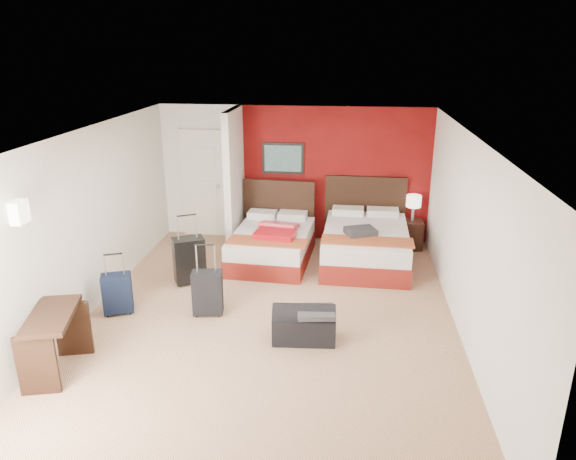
# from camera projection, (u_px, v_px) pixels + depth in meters

# --- Properties ---
(ground) EXTENTS (6.50, 6.50, 0.00)m
(ground) POSITION_uv_depth(u_px,v_px,m) (270.00, 318.00, 7.28)
(ground) COLOR tan
(ground) RESTS_ON ground
(room_walls) EXTENTS (5.02, 6.52, 2.50)m
(room_walls) POSITION_uv_depth(u_px,v_px,m) (193.00, 198.00, 8.34)
(room_walls) COLOR white
(room_walls) RESTS_ON ground
(red_accent_panel) EXTENTS (3.50, 0.04, 2.50)m
(red_accent_panel) POSITION_uv_depth(u_px,v_px,m) (334.00, 175.00, 9.81)
(red_accent_panel) COLOR maroon
(red_accent_panel) RESTS_ON ground
(partition_wall) EXTENTS (0.12, 1.20, 2.50)m
(partition_wall) POSITION_uv_depth(u_px,v_px,m) (234.00, 181.00, 9.41)
(partition_wall) COLOR silver
(partition_wall) RESTS_ON ground
(entry_door) EXTENTS (0.82, 0.06, 2.05)m
(entry_door) POSITION_uv_depth(u_px,v_px,m) (203.00, 183.00, 10.12)
(entry_door) COLOR silver
(entry_door) RESTS_ON ground
(bed_left) EXTENTS (1.38, 1.88, 0.54)m
(bed_left) POSITION_uv_depth(u_px,v_px,m) (272.00, 246.00, 9.10)
(bed_left) COLOR white
(bed_left) RESTS_ON ground
(bed_right) EXTENTS (1.47, 2.06, 0.61)m
(bed_right) POSITION_uv_depth(u_px,v_px,m) (365.00, 246.00, 9.01)
(bed_right) COLOR silver
(bed_right) RESTS_ON ground
(red_suitcase_open) EXTENTS (0.76, 0.97, 0.11)m
(red_suitcase_open) POSITION_uv_depth(u_px,v_px,m) (277.00, 230.00, 8.89)
(red_suitcase_open) COLOR #B50F1A
(red_suitcase_open) RESTS_ON bed_left
(jacket_bundle) EXTENTS (0.57, 0.51, 0.11)m
(jacket_bundle) POSITION_uv_depth(u_px,v_px,m) (361.00, 232.00, 8.62)
(jacket_bundle) COLOR #333338
(jacket_bundle) RESTS_ON bed_right
(nightstand) EXTENTS (0.40, 0.40, 0.53)m
(nightstand) POSITION_uv_depth(u_px,v_px,m) (411.00, 234.00, 9.66)
(nightstand) COLOR black
(nightstand) RESTS_ON ground
(table_lamp) EXTENTS (0.27, 0.27, 0.47)m
(table_lamp) POSITION_uv_depth(u_px,v_px,m) (413.00, 208.00, 9.50)
(table_lamp) COLOR white
(table_lamp) RESTS_ON nightstand
(suitcase_black) EXTENTS (0.55, 0.48, 0.71)m
(suitcase_black) POSITION_uv_depth(u_px,v_px,m) (189.00, 262.00, 8.24)
(suitcase_black) COLOR black
(suitcase_black) RESTS_ON ground
(suitcase_charcoal) EXTENTS (0.44, 0.31, 0.60)m
(suitcase_charcoal) POSITION_uv_depth(u_px,v_px,m) (208.00, 294.00, 7.28)
(suitcase_charcoal) COLOR black
(suitcase_charcoal) RESTS_ON ground
(suitcase_navy) EXTENTS (0.45, 0.36, 0.55)m
(suitcase_navy) POSITION_uv_depth(u_px,v_px,m) (118.00, 295.00, 7.32)
(suitcase_navy) COLOR black
(suitcase_navy) RESTS_ON ground
(duffel_bag) EXTENTS (0.81, 0.47, 0.40)m
(duffel_bag) POSITION_uv_depth(u_px,v_px,m) (304.00, 326.00, 6.67)
(duffel_bag) COLOR black
(duffel_bag) RESTS_ON ground
(jacket_draped) EXTENTS (0.50, 0.44, 0.06)m
(jacket_draped) POSITION_uv_depth(u_px,v_px,m) (316.00, 312.00, 6.53)
(jacket_draped) COLOR #36353A
(jacket_draped) RESTS_ON duffel_bag
(desk) EXTENTS (0.67, 0.99, 0.76)m
(desk) POSITION_uv_depth(u_px,v_px,m) (56.00, 343.00, 5.94)
(desk) COLOR black
(desk) RESTS_ON ground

